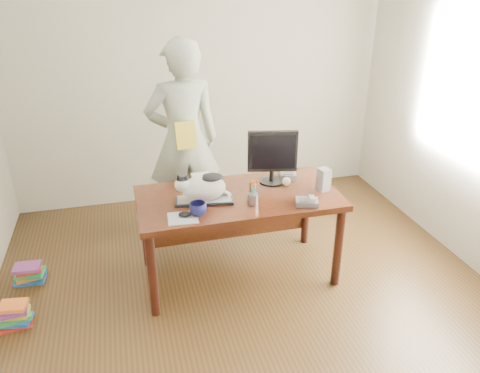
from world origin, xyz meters
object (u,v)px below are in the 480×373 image
pen_cup (253,198)px  book_stack (203,180)px  keyboard (204,200)px  book_pile_a (14,315)px  cat (202,187)px  phone (307,202)px  monitor (272,154)px  speaker (324,179)px  coffee_mug (198,209)px  book_pile_b (29,273)px  desk (236,207)px  calculator (288,174)px  baseball (287,181)px  mouse (185,214)px  person (183,141)px

pen_cup → book_stack: (-0.30, 0.45, -0.02)m
keyboard → book_stack: (0.05, 0.31, 0.03)m
book_pile_a → pen_cup: bearing=0.7°
cat → phone: 0.81m
cat → monitor: 0.67m
speaker → book_stack: bearing=147.3°
keyboard → coffee_mug: size_ratio=3.68×
cat → book_pile_b: cat is taller
desk → calculator: 0.56m
coffee_mug → book_pile_b: size_ratio=0.49×
phone → baseball: size_ratio=2.81×
baseball → cat: bearing=-170.7°
book_pile_b → speaker: bearing=-10.1°
desk → book_pile_b: 1.82m
coffee_mug → calculator: 1.00m
mouse → calculator: bearing=30.5°
desk → coffee_mug: coffee_mug is taller
desk → speaker: bearing=-12.7°
cat → book_pile_b: size_ratio=1.70×
desk → baseball: (0.43, 0.00, 0.18)m
cat → calculator: cat is taller
mouse → book_stack: 0.56m
cat → mouse: 0.28m
cat → baseball: 0.75m
phone → person: 1.39m
desk → person: (-0.30, 0.78, 0.34)m
pen_cup → phone: (0.40, -0.11, -0.03)m
pen_cup → coffee_mug: bearing=-171.6°
cat → speaker: 0.99m
baseball → book_stack: size_ratio=0.28×
monitor → baseball: (0.11, -0.07, -0.22)m
speaker → monitor: bearing=135.6°
book_pile_a → coffee_mug: bearing=-1.7°
person → book_pile_a: bearing=32.5°
pen_cup → coffee_mug: (-0.44, -0.06, -0.01)m
baseball → person: bearing=133.3°
pen_cup → calculator: bearing=43.9°
phone → baseball: bearing=113.9°
monitor → pen_cup: (-0.26, -0.33, -0.20)m
baseball → book_pile_b: 2.28m
pen_cup → book_pile_a: size_ratio=0.75×
speaker → book_stack: (-0.93, 0.35, -0.05)m
pen_cup → person: size_ratio=0.11×
calculator → book_pile_a: size_ratio=0.76×
coffee_mug → baseball: size_ratio=1.79×
keyboard → mouse: bearing=-122.8°
person → coffee_mug: bearing=83.0°
monitor → person: bearing=144.2°
person → book_pile_a: size_ratio=6.94×
desk → coffee_mug: 0.52m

